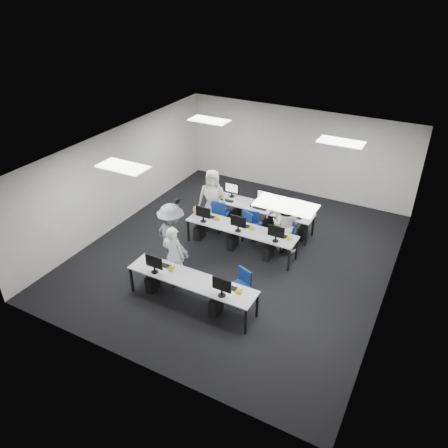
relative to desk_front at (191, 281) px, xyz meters
The scene contains 23 objects.
room 2.54m from the desk_front, 90.00° to the left, with size 9.00×9.02×3.00m.
ceiling_panels 3.33m from the desk_front, 90.00° to the left, with size 5.20×4.60×0.02m.
desk_front is the anchor object (origin of this frame).
desk_mid 2.60m from the desk_front, 90.00° to the left, with size 3.20×0.70×0.73m.
desk_back 4.00m from the desk_front, 90.00° to the left, with size 3.20×0.70×0.73m.
equipment_front 0.38m from the desk_front, behind, with size 2.51×0.41×1.19m.
equipment_mid 2.61m from the desk_front, 94.24° to the left, with size 2.91×0.41×1.19m.
equipment_back 4.04m from the desk_front, 87.27° to the left, with size 2.91×0.41×1.19m.
chair_0 1.09m from the desk_front, 149.81° to the left, with size 0.49×0.52×0.84m.
chair_1 1.20m from the desk_front, 32.94° to the left, with size 0.55×0.57×0.86m.
chair_2 3.50m from the desk_front, 110.06° to the left, with size 0.47×0.50×0.81m.
chair_3 3.29m from the desk_front, 90.10° to the left, with size 0.49×0.52×0.84m.
chair_4 3.42m from the desk_front, 73.90° to the left, with size 0.60×0.63×0.94m.
chair_5 3.69m from the desk_front, 107.81° to the left, with size 0.52×0.55×0.93m.
chair_6 3.44m from the desk_front, 90.46° to the left, with size 0.57×0.59×0.88m.
chair_7 3.58m from the desk_front, 72.36° to the left, with size 0.55×0.58×0.94m.
handbag 3.05m from the desk_front, 118.49° to the left, with size 0.34×0.22×0.28m, color tan.
student_0 0.94m from the desk_front, 149.28° to the left, with size 0.60×0.39×1.64m, color silver.
student_1 3.40m from the desk_front, 71.66° to the left, with size 0.78×0.61×1.60m, color silver.
student_2 3.83m from the desk_front, 112.05° to the left, with size 0.87×0.57×1.79m, color silver.
student_3 3.43m from the desk_front, 75.16° to the left, with size 0.93×0.39×1.58m, color silver.
photographer 1.59m from the desk_front, 139.95° to the left, with size 1.22×0.70×1.89m, color slate.
dslr_camera 2.07m from the desk_front, 133.88° to the left, with size 0.14×0.18×0.10m, color black.
Camera 1 is at (4.46, -9.13, 6.96)m, focal length 35.00 mm.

